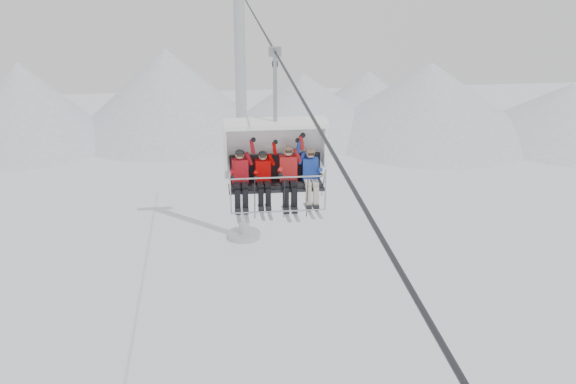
{
  "coord_description": "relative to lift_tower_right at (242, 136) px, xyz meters",
  "views": [
    {
      "loc": [
        -1.6,
        -14.46,
        16.13
      ],
      "look_at": [
        0.0,
        0.0,
        10.75
      ],
      "focal_mm": 45.0,
      "sensor_mm": 36.0,
      "label": 1
    }
  ],
  "objects": [
    {
      "name": "skier_center_left",
      "position": [
        -0.33,
        -19.32,
        4.41
      ],
      "size": [
        0.39,
        1.69,
        1.55
      ],
      "color": "#C30301",
      "rests_on": "chairlift_carrier"
    },
    {
      "name": "haul_cable",
      "position": [
        0.0,
        -22.0,
        7.52
      ],
      "size": [
        0.06,
        50.0,
        0.06
      ],
      "primitive_type": "cylinder",
      "rotation": [
        1.57,
        0.0,
        0.0
      ],
      "color": "#29292E",
      "rests_on": "lift_tower_left"
    },
    {
      "name": "lift_tower_right",
      "position": [
        0.0,
        0.0,
        0.0
      ],
      "size": [
        2.0,
        1.8,
        13.48
      ],
      "color": "#B1B4B9",
      "rests_on": "ground"
    },
    {
      "name": "chairlift_carrier",
      "position": [
        0.0,
        -19.0,
        4.94
      ],
      "size": [
        2.58,
        1.17,
        3.98
      ],
      "color": "black",
      "rests_on": "haul_cable"
    },
    {
      "name": "skier_center_right",
      "position": [
        0.31,
        -19.31,
        4.46
      ],
      "size": [
        0.44,
        1.69,
        1.74
      ],
      "color": "red",
      "rests_on": "chairlift_carrier"
    },
    {
      "name": "skier_far_right",
      "position": [
        0.88,
        -19.32,
        4.42
      ],
      "size": [
        0.4,
        1.69,
        1.58
      ],
      "color": "#1C3BA8",
      "rests_on": "chairlift_carrier"
    },
    {
      "name": "skier_far_left",
      "position": [
        -0.91,
        -19.31,
        4.44
      ],
      "size": [
        0.41,
        1.69,
        1.64
      ],
      "color": "#B4111B",
      "rests_on": "chairlift_carrier"
    },
    {
      "name": "ridgeline",
      "position": [
        -1.58,
        20.05,
        -2.94
      ],
      "size": [
        72.0,
        21.0,
        7.0
      ],
      "color": "silver",
      "rests_on": "ground"
    }
  ]
}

